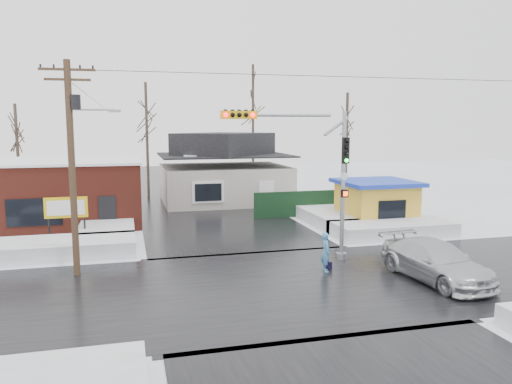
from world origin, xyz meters
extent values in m
plane|color=white|center=(0.00, 0.00, 0.00)|extent=(120.00, 120.00, 0.00)
cube|color=black|center=(0.00, 0.00, 0.01)|extent=(10.00, 120.00, 0.02)
cube|color=black|center=(0.00, 0.00, 0.01)|extent=(120.00, 10.00, 0.02)
cube|color=white|center=(-9.00, 7.00, 0.40)|extent=(7.00, 3.00, 0.80)
cube|color=white|center=(9.00, 7.00, 0.40)|extent=(7.00, 3.00, 0.80)
cube|color=white|center=(-7.00, 12.00, 0.40)|extent=(3.00, 8.00, 0.80)
cube|color=white|center=(7.00, 12.00, 0.40)|extent=(3.00, 8.00, 0.80)
cylinder|color=gray|center=(4.00, 3.00, 3.50)|extent=(0.20, 0.20, 7.00)
cylinder|color=gray|center=(4.00, 3.00, 0.15)|extent=(0.50, 0.50, 0.30)
cylinder|color=gray|center=(1.00, 3.00, 6.80)|extent=(4.60, 0.14, 0.14)
cube|color=gold|center=(-1.00, 3.00, 6.80)|extent=(1.60, 0.28, 0.35)
sphere|color=#FF0C0C|center=(-1.60, 2.84, 6.80)|extent=(0.20, 0.20, 0.20)
sphere|color=#FF0C0C|center=(-0.40, 2.84, 6.80)|extent=(0.20, 0.20, 0.20)
cube|color=black|center=(4.00, 2.80, 5.20)|extent=(0.30, 0.22, 1.20)
sphere|color=#0CE533|center=(4.00, 2.66, 4.75)|extent=(0.18, 0.18, 0.18)
cube|color=black|center=(4.00, 2.80, 3.20)|extent=(0.30, 0.20, 0.35)
cylinder|color=#382619|center=(-8.00, 3.50, 4.50)|extent=(0.28, 0.28, 9.00)
cube|color=#382619|center=(-8.00, 3.50, 8.60)|extent=(2.20, 0.10, 0.10)
cube|color=#382619|center=(-8.00, 3.50, 8.20)|extent=(1.80, 0.10, 0.10)
cylinder|color=black|center=(-7.75, 3.50, 7.30)|extent=(0.44, 0.44, 0.60)
cylinder|color=gray|center=(-7.10, 3.50, 7.00)|extent=(1.80, 0.08, 0.08)
cube|color=gray|center=(-6.20, 3.50, 6.95)|extent=(0.50, 0.22, 0.12)
cube|color=maroon|center=(-11.00, 16.00, 2.00)|extent=(12.00, 8.00, 4.00)
cube|color=white|center=(-11.00, 16.00, 4.05)|extent=(12.20, 8.20, 0.15)
cube|color=black|center=(-11.00, 11.98, 1.40)|extent=(3.00, 0.08, 1.60)
cube|color=black|center=(-7.00, 11.98, 1.10)|extent=(1.00, 0.08, 2.20)
cylinder|color=black|center=(-9.90, 9.50, 0.90)|extent=(0.10, 0.10, 1.80)
cylinder|color=black|center=(-8.10, 9.50, 0.90)|extent=(0.10, 0.10, 1.80)
cube|color=gold|center=(-9.00, 9.50, 2.00)|extent=(2.20, 0.18, 1.10)
cube|color=white|center=(-9.00, 9.39, 2.00)|extent=(1.90, 0.02, 0.80)
cube|color=beige|center=(2.00, 22.00, 1.50)|extent=(10.00, 8.00, 3.00)
cube|color=black|center=(2.00, 22.00, 3.90)|extent=(10.40, 8.40, 0.12)
pyramid|color=black|center=(2.00, 22.00, 4.86)|extent=(9.00, 7.00, 1.80)
cube|color=maroon|center=(5.20, 23.00, 4.90)|extent=(0.70, 0.70, 1.40)
cube|color=white|center=(0.00, 17.95, 1.40)|extent=(2.40, 0.12, 1.60)
cube|color=gold|center=(9.50, 10.00, 1.30)|extent=(4.00, 4.00, 2.60)
cube|color=#1830BA|center=(9.50, 10.00, 2.75)|extent=(4.60, 4.60, 0.25)
cube|color=black|center=(9.50, 7.97, 1.30)|extent=(1.80, 0.06, 1.20)
cube|color=black|center=(6.50, 14.00, 0.90)|extent=(8.00, 0.12, 1.80)
cylinder|color=#332821|center=(-4.00, 26.00, 5.00)|extent=(0.24, 0.24, 10.00)
cylinder|color=#332821|center=(6.00, 28.00, 6.00)|extent=(0.24, 0.24, 12.00)
cylinder|color=#332821|center=(12.00, 20.00, 4.50)|extent=(0.24, 0.24, 9.00)
cylinder|color=#332821|center=(-14.00, 24.00, 4.00)|extent=(0.24, 0.24, 8.00)
imported|color=#4389BD|center=(2.47, 1.27, 0.86)|extent=(0.52, 0.69, 1.73)
imported|color=silver|center=(6.37, -1.03, 0.80)|extent=(2.80, 5.70, 1.59)
cube|color=black|center=(2.73, 1.47, 0.17)|extent=(0.30, 0.23, 0.35)
camera|label=1|loc=(-5.79, -18.42, 6.39)|focal=35.00mm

